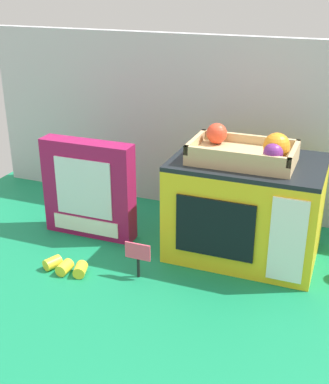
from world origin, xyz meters
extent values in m
plane|color=#147A4C|center=(0.00, 0.00, 0.00)|extent=(1.70, 1.70, 0.00)
cube|color=#B7BABF|center=(0.00, 0.30, 0.28)|extent=(1.61, 0.03, 0.57)
cube|color=yellow|center=(0.16, 0.05, 0.13)|extent=(0.40, 0.28, 0.27)
cube|color=black|center=(0.16, 0.05, 0.27)|extent=(0.40, 0.28, 0.01)
cube|color=black|center=(0.11, -0.09, 0.13)|extent=(0.21, 0.01, 0.16)
cube|color=white|center=(0.29, -0.09, 0.13)|extent=(0.09, 0.01, 0.22)
cube|color=tan|center=(0.15, 0.02, 0.29)|extent=(0.27, 0.16, 0.03)
cube|color=tan|center=(0.15, -0.05, 0.32)|extent=(0.27, 0.01, 0.02)
cube|color=tan|center=(0.15, 0.10, 0.32)|extent=(0.27, 0.01, 0.02)
cube|color=tan|center=(0.02, 0.02, 0.32)|extent=(0.01, 0.16, 0.02)
cube|color=tan|center=(0.28, 0.02, 0.32)|extent=(0.01, 0.16, 0.02)
sphere|color=#72287F|center=(0.23, -0.03, 0.33)|extent=(0.05, 0.05, 0.05)
sphere|color=#E04228|center=(0.06, 0.07, 0.34)|extent=(0.06, 0.06, 0.06)
sphere|color=orange|center=(0.23, 0.00, 0.34)|extent=(0.07, 0.07, 0.07)
cube|color=#99144C|center=(-0.30, -0.01, 0.15)|extent=(0.28, 0.06, 0.29)
cube|color=silver|center=(-0.30, -0.04, 0.16)|extent=(0.18, 0.00, 0.18)
cube|color=white|center=(-0.30, -0.04, 0.04)|extent=(0.21, 0.00, 0.05)
cylinder|color=black|center=(-0.07, -0.18, 0.03)|extent=(0.01, 0.01, 0.06)
cube|color=#F44C6B|center=(-0.07, -0.18, 0.08)|extent=(0.07, 0.00, 0.05)
cylinder|color=yellow|center=(-0.30, -0.23, 0.02)|extent=(0.05, 0.05, 0.03)
cylinder|color=yellow|center=(-0.26, -0.24, 0.02)|extent=(0.03, 0.05, 0.03)
cylinder|color=yellow|center=(-0.21, -0.23, 0.02)|extent=(0.04, 0.05, 0.03)
camera|label=1|loc=(0.41, -1.23, 0.74)|focal=47.89mm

